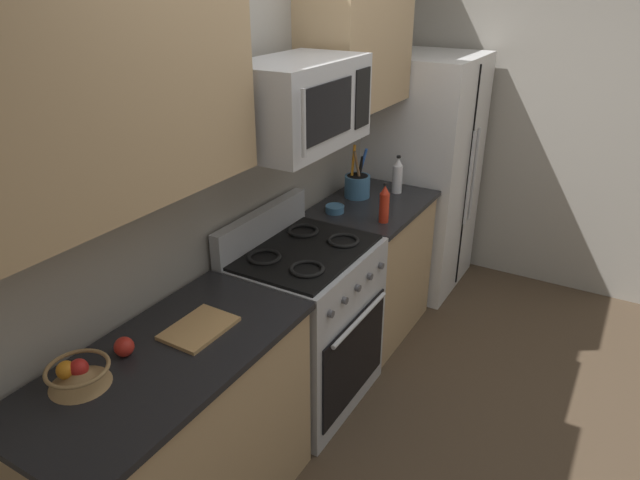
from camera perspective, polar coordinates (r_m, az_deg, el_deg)
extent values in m
plane|color=#473828|center=(3.20, 8.64, -18.60)|extent=(16.00, 16.00, 0.00)
cube|color=#9E998E|center=(2.94, -7.71, 7.15)|extent=(8.00, 0.10, 2.60)
cube|color=tan|center=(2.54, -14.03, -19.72)|extent=(1.17, 0.55, 0.88)
cube|color=black|center=(2.24, -15.25, -11.40)|extent=(1.21, 0.59, 0.03)
cube|color=#B2B5BA|center=(3.13, -1.42, -8.78)|extent=(0.76, 0.59, 0.91)
cube|color=black|center=(3.06, 3.48, -11.76)|extent=(0.67, 0.01, 0.51)
cylinder|color=#B2B5BA|center=(2.90, 4.07, -7.88)|extent=(0.57, 0.02, 0.02)
cube|color=black|center=(2.89, -1.52, -1.14)|extent=(0.73, 0.53, 0.02)
cube|color=#B2B5BA|center=(2.99, -5.87, 1.41)|extent=(0.76, 0.06, 0.18)
torus|color=black|center=(2.69, -1.32, -2.91)|extent=(0.17, 0.17, 0.02)
torus|color=black|center=(2.97, 2.36, -0.05)|extent=(0.17, 0.17, 0.02)
torus|color=black|center=(2.81, -5.63, -1.70)|extent=(0.17, 0.17, 0.02)
torus|color=black|center=(3.08, -1.71, 0.94)|extent=(0.17, 0.17, 0.02)
cylinder|color=#4C4C51|center=(2.61, 1.12, -7.44)|extent=(0.04, 0.02, 0.04)
cylinder|color=#4C4C51|center=(2.72, 2.54, -6.09)|extent=(0.04, 0.02, 0.04)
cylinder|color=#4C4C51|center=(2.82, 3.85, -4.84)|extent=(0.04, 0.02, 0.04)
cylinder|color=#4C4C51|center=(2.93, 5.06, -3.67)|extent=(0.04, 0.02, 0.04)
cylinder|color=#4C4C51|center=(3.04, 6.18, -2.59)|extent=(0.04, 0.02, 0.04)
cube|color=tan|center=(3.75, 5.08, -2.97)|extent=(0.80, 0.55, 0.88)
cube|color=black|center=(3.55, 5.35, 3.52)|extent=(0.84, 0.59, 0.03)
cube|color=silver|center=(4.28, 10.30, 6.46)|extent=(0.78, 0.66, 1.71)
cube|color=black|center=(4.19, 14.58, 5.62)|extent=(0.01, 0.01, 1.62)
cylinder|color=#B2B5BA|center=(4.12, 14.78, 5.92)|extent=(0.02, 0.02, 0.68)
cylinder|color=#B2B5BA|center=(4.22, 15.18, 6.29)|extent=(0.02, 0.02, 0.68)
cube|color=#9E998E|center=(4.48, 20.40, 12.05)|extent=(0.10, 8.00, 2.60)
cube|color=#B2B5BA|center=(2.66, -2.26, 13.55)|extent=(0.71, 0.40, 0.39)
cube|color=black|center=(2.51, 0.96, 12.84)|extent=(0.39, 0.01, 0.24)
cube|color=black|center=(2.78, 4.29, 14.02)|extent=(0.14, 0.01, 0.27)
cylinder|color=#B2B5BA|center=(2.28, -1.66, 11.58)|extent=(0.02, 0.02, 0.27)
cube|color=tan|center=(1.97, -21.70, 13.43)|extent=(1.20, 0.34, 0.74)
cube|color=tan|center=(3.39, 3.73, 19.32)|extent=(0.83, 0.34, 0.74)
cylinder|color=teal|center=(3.62, 3.76, 5.41)|extent=(0.16, 0.16, 0.14)
cylinder|color=black|center=(3.61, 3.76, 5.58)|extent=(0.13, 0.13, 0.12)
cylinder|color=black|center=(3.61, 3.97, 6.63)|extent=(0.03, 0.07, 0.24)
cylinder|color=orange|center=(3.59, 3.28, 7.13)|extent=(0.08, 0.03, 0.30)
cylinder|color=blue|center=(3.60, 4.12, 7.08)|extent=(0.05, 0.10, 0.29)
cylinder|color=olive|center=(3.58, 3.87, 6.82)|extent=(0.07, 0.05, 0.28)
cone|color=#9E7A4C|center=(2.17, -23.04, -12.49)|extent=(0.21, 0.21, 0.07)
torus|color=#9E7A4C|center=(2.15, -23.19, -11.76)|extent=(0.22, 0.22, 0.01)
sphere|color=red|center=(2.16, -23.06, -11.75)|extent=(0.07, 0.07, 0.07)
sphere|color=orange|center=(2.17, -24.16, -11.83)|extent=(0.07, 0.07, 0.07)
sphere|color=red|center=(2.26, -19.08, -10.09)|extent=(0.07, 0.07, 0.07)
cube|color=tan|center=(2.34, -12.03, -8.65)|extent=(0.28, 0.20, 0.02)
cylinder|color=silver|center=(3.71, 7.77, 6.08)|extent=(0.07, 0.07, 0.18)
cone|color=silver|center=(3.67, 7.87, 7.79)|extent=(0.06, 0.06, 0.05)
cylinder|color=black|center=(3.67, 7.90, 8.28)|extent=(0.03, 0.03, 0.01)
cylinder|color=red|center=(3.25, 6.46, 3.24)|extent=(0.06, 0.06, 0.17)
cone|color=red|center=(3.21, 6.55, 5.07)|extent=(0.05, 0.05, 0.05)
cylinder|color=black|center=(3.20, 6.58, 5.60)|extent=(0.02, 0.02, 0.01)
cylinder|color=teal|center=(3.38, 1.49, 3.12)|extent=(0.11, 0.11, 0.04)
torus|color=teal|center=(3.38, 1.50, 3.42)|extent=(0.11, 0.11, 0.01)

